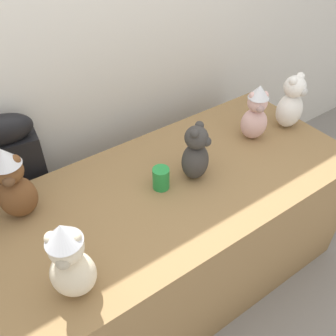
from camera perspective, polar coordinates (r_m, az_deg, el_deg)
ground_plane at (r=2.27m, az=3.91°, el=-20.90°), size 10.00×10.00×0.00m
wall_back at (r=1.99m, az=-11.97°, el=19.57°), size 7.00×0.08×2.60m
display_table at (r=2.05m, az=0.00°, el=-10.77°), size 1.95×0.85×0.77m
instrument_case at (r=2.16m, az=-20.76°, el=-4.57°), size 0.29×0.16×1.08m
teddy_bear_cream at (r=1.33m, az=-14.86°, el=-13.50°), size 0.21×0.20×0.36m
teddy_bear_blush at (r=2.05m, az=13.26°, el=8.17°), size 0.18×0.17×0.32m
teddy_bear_chestnut at (r=1.66m, az=-22.58°, el=-2.29°), size 0.20×0.18×0.36m
teddy_bear_charcoal at (r=1.75m, az=4.26°, el=2.20°), size 0.20×0.19×0.29m
teddy_bear_snow at (r=2.20m, az=18.31°, el=9.42°), size 0.18×0.16×0.32m
party_cup_green at (r=1.73m, az=-1.08°, el=-1.58°), size 0.08×0.08×0.11m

